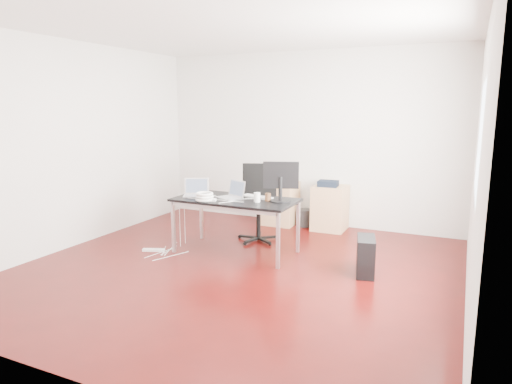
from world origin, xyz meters
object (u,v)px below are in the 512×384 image
at_px(office_chair, 259,199).
at_px(desk, 236,203).
at_px(filing_cabinet_right, 330,208).
at_px(pc_tower, 366,256).
at_px(filing_cabinet_left, 281,203).

bearing_deg(office_chair, desk, -112.68).
xyz_separation_m(filing_cabinet_right, pc_tower, (0.92, -1.74, -0.13)).
distance_m(office_chair, filing_cabinet_left, 0.99).
distance_m(desk, filing_cabinet_left, 1.68).
distance_m(filing_cabinet_right, pc_tower, 1.97).
bearing_deg(pc_tower, filing_cabinet_right, 104.88).
xyz_separation_m(desk, office_chair, (0.02, 0.70, -0.07)).
distance_m(office_chair, pc_tower, 1.93).
bearing_deg(pc_tower, filing_cabinet_left, 122.24).
bearing_deg(filing_cabinet_left, filing_cabinet_right, 0.00).
relative_size(office_chair, filing_cabinet_right, 1.54).
bearing_deg(office_chair, filing_cabinet_right, 29.01).
height_order(office_chair, pc_tower, office_chair).
bearing_deg(pc_tower, desk, 163.97).
height_order(filing_cabinet_right, pc_tower, filing_cabinet_right).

